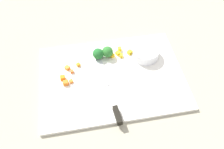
{
  "coord_description": "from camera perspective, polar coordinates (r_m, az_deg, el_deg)",
  "views": [
    {
      "loc": [
        -0.08,
        -0.47,
        0.66
      ],
      "look_at": [
        0.0,
        0.0,
        0.02
      ],
      "focal_mm": 37.63,
      "sensor_mm": 36.0,
      "label": 1
    }
  ],
  "objects": [
    {
      "name": "ground_plane",
      "position": [
        0.82,
        -0.0,
        -0.92
      ],
      "size": [
        4.0,
        4.0,
        0.0
      ],
      "primitive_type": "plane",
      "color": "#9D9983"
    },
    {
      "name": "cutting_board",
      "position": [
        0.81,
        -0.0,
        -0.67
      ],
      "size": [
        0.49,
        0.34,
        0.01
      ],
      "primitive_type": "cube",
      "color": "white",
      "rests_on": "ground_plane"
    },
    {
      "name": "prep_bowl",
      "position": [
        0.86,
        8.18,
        5.26
      ],
      "size": [
        0.09,
        0.09,
        0.04
      ],
      "primitive_type": "cylinder",
      "color": "white",
      "rests_on": "cutting_board"
    },
    {
      "name": "chef_knife",
      "position": [
        0.75,
        -0.31,
        -5.11
      ],
      "size": [
        0.05,
        0.33,
        0.02
      ],
      "rotation": [
        0.0,
        0.0,
        1.67
      ],
      "color": "silver",
      "rests_on": "cutting_board"
    },
    {
      "name": "carrot_dice_0",
      "position": [
        0.8,
        -9.89,
        -1.8
      ],
      "size": [
        0.01,
        0.02,
        0.01
      ],
      "primitive_type": "cube",
      "rotation": [
        0.0,
        0.0,
        1.95
      ],
      "color": "orange",
      "rests_on": "cutting_board"
    },
    {
      "name": "carrot_dice_1",
      "position": [
        0.81,
        -11.89,
        -0.8
      ],
      "size": [
        0.02,
        0.02,
        0.02
      ],
      "primitive_type": "cube",
      "rotation": [
        0.0,
        0.0,
        1.54
      ],
      "color": "orange",
      "rests_on": "cutting_board"
    },
    {
      "name": "carrot_dice_2",
      "position": [
        0.82,
        -9.69,
        0.73
      ],
      "size": [
        0.01,
        0.01,
        0.01
      ],
      "primitive_type": "cube",
      "rotation": [
        0.0,
        0.0,
        1.59
      ],
      "color": "orange",
      "rests_on": "cutting_board"
    },
    {
      "name": "carrot_dice_3",
      "position": [
        0.8,
        -11.18,
        -2.01
      ],
      "size": [
        0.02,
        0.01,
        0.01
      ],
      "primitive_type": "cube",
      "rotation": [
        0.0,
        0.0,
        1.55
      ],
      "color": "orange",
      "rests_on": "cutting_board"
    },
    {
      "name": "carrot_dice_4",
      "position": [
        0.84,
        -8.17,
        2.35
      ],
      "size": [
        0.02,
        0.01,
        0.01
      ],
      "primitive_type": "cube",
      "rotation": [
        0.0,
        0.0,
        2.01
      ],
      "color": "orange",
      "rests_on": "cutting_board"
    },
    {
      "name": "carrot_dice_5",
      "position": [
        0.84,
        -10.78,
        1.59
      ],
      "size": [
        0.02,
        0.02,
        0.01
      ],
      "primitive_type": "cube",
      "rotation": [
        0.0,
        0.0,
        0.75
      ],
      "color": "orange",
      "rests_on": "cutting_board"
    },
    {
      "name": "pepper_dice_0",
      "position": [
        0.86,
        0.06,
        4.68
      ],
      "size": [
        0.02,
        0.02,
        0.01
      ],
      "primitive_type": "cube",
      "rotation": [
        0.0,
        0.0,
        2.03
      ],
      "color": "yellow",
      "rests_on": "cutting_board"
    },
    {
      "name": "pepper_dice_1",
      "position": [
        0.86,
        2.28,
        4.59
      ],
      "size": [
        0.01,
        0.02,
        0.01
      ],
      "primitive_type": "cube",
      "rotation": [
        0.0,
        0.0,
        2.85
      ],
      "color": "yellow",
      "rests_on": "cutting_board"
    },
    {
      "name": "pepper_dice_2",
      "position": [
        0.87,
        1.44,
        5.22
      ],
      "size": [
        0.02,
        0.02,
        0.01
      ],
      "primitive_type": "cube",
      "rotation": [
        0.0,
        0.0,
        0.49
      ],
      "color": "yellow",
      "rests_on": "cutting_board"
    },
    {
      "name": "pepper_dice_3",
      "position": [
        0.88,
        1.86,
        6.21
      ],
      "size": [
        0.01,
        0.01,
        0.01
      ],
      "primitive_type": "cube",
      "rotation": [
        0.0,
        0.0,
        3.04
      ],
      "color": "yellow",
      "rests_on": "cutting_board"
    },
    {
      "name": "pepper_dice_4",
      "position": [
        0.87,
        4.34,
        5.4
      ],
      "size": [
        0.02,
        0.02,
        0.01
      ],
      "primitive_type": "cube",
      "rotation": [
        0.0,
        0.0,
        2.05
      ],
      "color": "yellow",
      "rests_on": "cutting_board"
    },
    {
      "name": "broccoli_floret_0",
      "position": [
        0.85,
        -1.22,
        5.49
      ],
      "size": [
        0.04,
        0.04,
        0.04
      ],
      "color": "#92B068",
      "rests_on": "cutting_board"
    },
    {
      "name": "broccoli_floret_1",
      "position": [
        0.84,
        -3.38,
        5.02
      ],
      "size": [
        0.04,
        0.04,
        0.04
      ],
      "color": "#95B35A",
      "rests_on": "cutting_board"
    }
  ]
}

